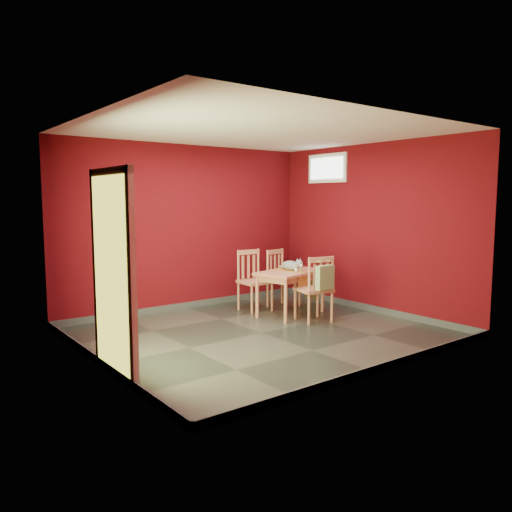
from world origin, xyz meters
TOP-DOWN VIEW (x-y plane):
  - ground at (0.00, 0.00)m, footprint 4.50×4.50m
  - room_shell at (0.00, 0.00)m, footprint 4.50×4.50m
  - doorway at (-2.23, -0.40)m, footprint 0.06×1.01m
  - window at (2.23, 1.00)m, footprint 0.05×0.90m
  - outlet_plate at (1.60, 1.99)m, footprint 0.08×0.02m
  - dining_table at (1.04, 0.58)m, footprint 1.24×0.89m
  - table_runner at (1.04, 0.48)m, footprint 0.41×0.65m
  - chair_far_left at (0.78, 1.22)m, footprint 0.48×0.48m
  - chair_far_right at (1.34, 1.16)m, footprint 0.52×0.52m
  - chair_near at (1.04, 0.03)m, footprint 0.55×0.55m
  - tote_bag at (1.01, -0.19)m, footprint 0.30×0.18m
  - cat at (1.07, 0.61)m, footprint 0.26×0.45m
  - picture_frame at (2.19, 1.36)m, footprint 0.16×0.39m

SIDE VIEW (x-z plane):
  - ground at x=0.00m, z-range 0.00..0.00m
  - room_shell at x=0.00m, z-range -2.20..2.30m
  - picture_frame at x=2.19m, z-range 0.00..0.38m
  - outlet_plate at x=1.60m, z-range 0.24..0.36m
  - chair_far_right at x=1.34m, z-range 0.01..0.97m
  - chair_far_left at x=0.78m, z-range 0.01..1.00m
  - chair_near at x=1.04m, z-range 0.01..1.00m
  - dining_table at x=1.04m, z-range 0.26..0.96m
  - table_runner at x=1.04m, z-range 0.50..0.81m
  - tote_bag at x=1.01m, z-range 0.49..0.90m
  - cat at x=1.07m, z-range 0.70..0.91m
  - doorway at x=-2.23m, z-range 0.06..2.19m
  - window at x=2.23m, z-range 2.10..2.60m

